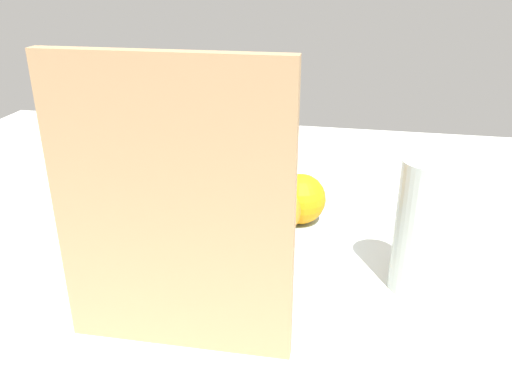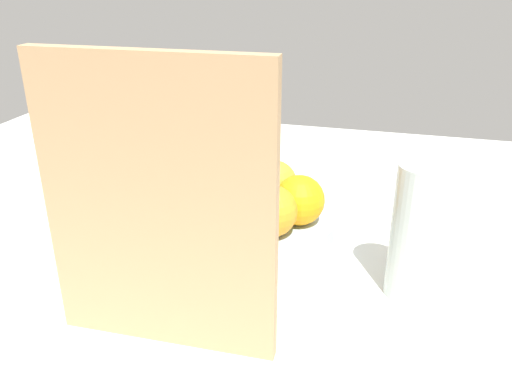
# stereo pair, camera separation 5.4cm
# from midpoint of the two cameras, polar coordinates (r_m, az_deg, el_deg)

# --- Properties ---
(ground_plane) EXTENTS (1.80, 1.40, 0.03)m
(ground_plane) POSITION_cam_midpoint_polar(r_m,az_deg,el_deg) (0.91, 0.90, -6.07)
(ground_plane) COLOR silver
(fruit_bowl) EXTENTS (0.26, 0.26, 0.06)m
(fruit_bowl) POSITION_cam_midpoint_polar(r_m,az_deg,el_deg) (0.88, 1.76, -4.08)
(fruit_bowl) COLOR #AACBE0
(fruit_bowl) RESTS_ON ground_plane
(orange_front_left) EXTENTS (0.08, 0.08, 0.08)m
(orange_front_left) POSITION_cam_midpoint_polar(r_m,az_deg,el_deg) (0.88, 3.69, 0.90)
(orange_front_left) COLOR orange
(orange_front_left) RESTS_ON fruit_bowl
(orange_front_right) EXTENTS (0.08, 0.08, 0.08)m
(orange_front_right) POSITION_cam_midpoint_polar(r_m,az_deg,el_deg) (0.91, 0.32, 1.73)
(orange_front_right) COLOR orange
(orange_front_right) RESTS_ON fruit_bowl
(orange_center) EXTENTS (0.08, 0.08, 0.08)m
(orange_center) POSITION_cam_midpoint_polar(r_m,az_deg,el_deg) (0.86, -1.15, 0.23)
(orange_center) COLOR orange
(orange_center) RESTS_ON fruit_bowl
(orange_back_left) EXTENTS (0.08, 0.08, 0.08)m
(orange_back_left) POSITION_cam_midpoint_polar(r_m,az_deg,el_deg) (0.80, -0.99, -1.50)
(orange_back_left) COLOR orange
(orange_back_left) RESTS_ON fruit_bowl
(orange_back_right) EXTENTS (0.08, 0.08, 0.08)m
(orange_back_right) POSITION_cam_midpoint_polar(r_m,az_deg,el_deg) (0.79, 3.63, -2.11)
(orange_back_right) COLOR orange
(orange_back_right) RESTS_ON fruit_bowl
(orange_top_stack) EXTENTS (0.08, 0.08, 0.08)m
(orange_top_stack) POSITION_cam_midpoint_polar(r_m,az_deg,el_deg) (0.83, 6.63, -0.91)
(orange_top_stack) COLOR orange
(orange_top_stack) RESTS_ON fruit_bowl
(banana_bunch) EXTENTS (0.17, 0.08, 0.06)m
(banana_bunch) POSITION_cam_midpoint_polar(r_m,az_deg,el_deg) (0.83, 1.34, -1.41)
(banana_bunch) COLOR yellow
(banana_bunch) RESTS_ON fruit_bowl
(cutting_board) EXTENTS (0.28, 0.02, 0.36)m
(cutting_board) POSITION_cam_midpoint_polar(r_m,az_deg,el_deg) (0.60, -8.21, -2.11)
(cutting_board) COLOR tan
(cutting_board) RESTS_ON ground_plane
(thermos_tumbler) EXTENTS (0.07, 0.07, 0.20)m
(thermos_tumbler) POSITION_cam_midpoint_polar(r_m,az_deg,el_deg) (0.76, 19.07, -4.25)
(thermos_tumbler) COLOR #B2C0BE
(thermos_tumbler) RESTS_ON ground_plane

